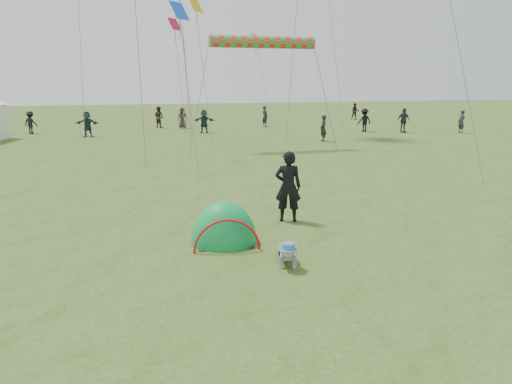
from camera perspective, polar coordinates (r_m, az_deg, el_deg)
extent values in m
plane|color=#2A5317|center=(9.79, 9.00, -9.14)|extent=(140.00, 140.00, 0.00)
ellipsoid|color=#007432|center=(11.02, -3.99, -6.35)|extent=(1.68, 1.42, 2.04)
imported|color=black|center=(12.43, 4.03, 0.68)|extent=(0.82, 0.67, 1.95)
imported|color=black|center=(38.75, 1.12, 9.45)|extent=(0.62, 0.74, 1.74)
imported|color=black|center=(46.92, 12.29, 9.83)|extent=(0.94, 0.82, 1.62)
imported|color=black|center=(35.80, 13.39, 8.73)|extent=(1.18, 0.75, 1.73)
imported|color=#232E42|center=(34.34, -6.51, 8.79)|extent=(1.65, 0.78, 1.71)
imported|color=black|center=(29.49, 8.41, 7.88)|extent=(0.43, 0.62, 1.66)
imported|color=#352A23|center=(38.65, -12.05, 9.15)|extent=(1.06, 1.06, 1.73)
imported|color=#2B323F|center=(36.03, 17.95, 8.52)|extent=(1.05, 0.44, 1.80)
imported|color=black|center=(37.29, -26.34, 7.79)|extent=(1.21, 1.06, 1.63)
imported|color=#382825|center=(37.97, -9.18, 9.14)|extent=(0.86, 0.60, 1.67)
imported|color=#22313C|center=(33.74, -20.35, 7.97)|extent=(1.69, 0.87, 1.74)
imported|color=#272734|center=(37.15, 24.29, 8.02)|extent=(0.40, 0.61, 1.68)
cylinder|color=red|center=(25.97, 0.86, 18.23)|extent=(5.85, 0.64, 0.64)
plane|color=gold|center=(33.25, -7.52, 22.12)|extent=(1.11, 1.11, 0.90)
plane|color=blue|center=(23.04, -9.57, 21.45)|extent=(1.00, 1.00, 0.82)
plane|color=#D14C8F|center=(37.72, -0.03, 18.55)|extent=(0.96, 0.96, 0.79)
plane|color=red|center=(37.94, -10.16, 19.96)|extent=(1.12, 1.12, 0.91)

